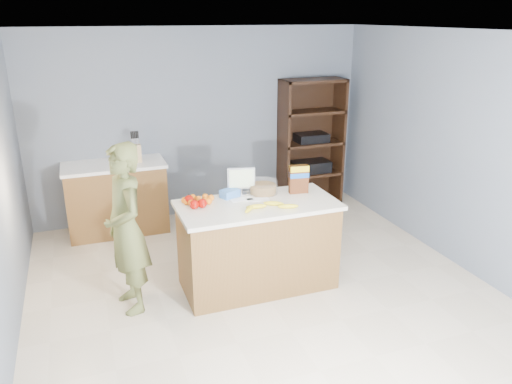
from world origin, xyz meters
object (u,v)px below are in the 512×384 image
object	(u,v)px
cereal_box	(299,177)
person	(126,229)
shelving_unit	(310,145)
tv	(241,179)
counter_peninsula	(258,248)

from	to	relation	value
cereal_box	person	bearing A→B (deg)	-176.72
shelving_unit	tv	xyz separation A→B (m)	(-1.62, -1.74, 0.19)
counter_peninsula	shelving_unit	xyz separation A→B (m)	(1.55, 2.05, 0.45)
person	tv	bearing A→B (deg)	91.25
counter_peninsula	tv	size ratio (longest dim) A/B	5.53
person	tv	xyz separation A→B (m)	(1.19, 0.27, 0.26)
tv	cereal_box	size ratio (longest dim) A/B	0.96
shelving_unit	tv	bearing A→B (deg)	-132.85
tv	person	bearing A→B (deg)	-167.41
counter_peninsula	shelving_unit	bearing A→B (deg)	52.89
shelving_unit	person	size ratio (longest dim) A/B	1.13
shelving_unit	tv	size ratio (longest dim) A/B	6.38
tv	shelving_unit	bearing A→B (deg)	47.15
person	tv	distance (m)	1.25
counter_peninsula	cereal_box	size ratio (longest dim) A/B	5.33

